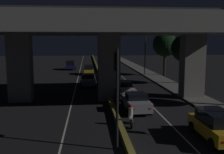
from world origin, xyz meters
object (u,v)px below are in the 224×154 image
(car_white_third, at_px, (123,87))
(motorcycle_black_filtering_mid, at_px, (116,95))
(car_taxi_yellow_lead, at_px, (215,125))
(car_dark_blue_third_oncoming, at_px, (71,65))
(motorcycle_blue_filtering_far, at_px, (110,85))
(street_lamp, at_px, (143,46))
(car_taxi_yellow_second_oncoming, at_px, (88,70))
(motorcycle_white_filtering_near, at_px, (131,117))
(car_silver_second, at_px, (136,102))
(car_silver_lead_oncoming, at_px, (88,80))
(traffic_light_left_of_median, at_px, (117,82))

(car_white_third, bearing_deg, motorcycle_black_filtering_mid, 160.16)
(car_taxi_yellow_lead, bearing_deg, motorcycle_black_filtering_mid, 25.05)
(car_dark_blue_third_oncoming, distance_m, motorcycle_blue_filtering_far, 24.44)
(car_white_third, relative_size, motorcycle_blue_filtering_far, 2.59)
(street_lamp, relative_size, car_taxi_yellow_second_oncoming, 2.01)
(car_taxi_yellow_lead, height_order, motorcycle_blue_filtering_far, car_taxi_yellow_lead)
(car_white_third, distance_m, motorcycle_blue_filtering_far, 2.67)
(motorcycle_blue_filtering_far, bearing_deg, motorcycle_white_filtering_near, -174.65)
(car_taxi_yellow_second_oncoming, bearing_deg, street_lamp, 75.84)
(car_silver_second, bearing_deg, car_taxi_yellow_lead, -155.25)
(street_lamp, xyz_separation_m, car_silver_second, (-5.46, -23.04, -4.31))
(car_taxi_yellow_second_oncoming, height_order, motorcycle_black_filtering_mid, car_taxi_yellow_second_oncoming)
(car_taxi_yellow_lead, xyz_separation_m, car_taxi_yellow_second_oncoming, (-7.29, 32.02, -0.04))
(car_dark_blue_third_oncoming, bearing_deg, motorcycle_blue_filtering_far, 14.53)
(car_white_third, height_order, motorcycle_white_filtering_near, motorcycle_white_filtering_near)
(car_taxi_yellow_lead, relative_size, car_silver_lead_oncoming, 0.98)
(car_silver_lead_oncoming, bearing_deg, car_silver_second, 14.50)
(car_taxi_yellow_second_oncoming, distance_m, motorcycle_white_filtering_near, 29.14)
(car_white_third, bearing_deg, car_dark_blue_third_oncoming, 14.48)
(car_taxi_yellow_lead, xyz_separation_m, car_silver_second, (-3.44, 6.92, -0.14))
(car_white_third, relative_size, motorcycle_white_filtering_near, 2.48)
(street_lamp, bearing_deg, motorcycle_blue_filtering_far, -117.38)
(car_taxi_yellow_second_oncoming, bearing_deg, car_silver_second, 7.03)
(car_taxi_yellow_lead, distance_m, car_white_third, 14.92)
(traffic_light_left_of_median, relative_size, street_lamp, 0.63)
(car_taxi_yellow_second_oncoming, bearing_deg, motorcycle_blue_filtering_far, 7.65)
(car_white_third, xyz_separation_m, car_silver_lead_oncoming, (-3.98, 5.38, 0.06))
(street_lamp, xyz_separation_m, motorcycle_black_filtering_mid, (-6.72, -19.23, -4.45))
(motorcycle_black_filtering_mid, bearing_deg, car_white_third, -16.24)
(street_lamp, bearing_deg, motorcycle_black_filtering_mid, -109.27)
(street_lamp, relative_size, car_dark_blue_third_oncoming, 2.16)
(traffic_light_left_of_median, height_order, street_lamp, street_lamp)
(car_silver_lead_oncoming, distance_m, motorcycle_white_filtering_near, 17.13)
(motorcycle_white_filtering_near, height_order, motorcycle_black_filtering_mid, motorcycle_white_filtering_near)
(traffic_light_left_of_median, height_order, car_silver_second, traffic_light_left_of_median)
(car_taxi_yellow_second_oncoming, bearing_deg, car_silver_lead_oncoming, -2.37)
(motorcycle_white_filtering_near, distance_m, motorcycle_black_filtering_mid, 7.72)
(car_dark_blue_third_oncoming, height_order, motorcycle_black_filtering_mid, car_dark_blue_third_oncoming)
(motorcycle_black_filtering_mid, bearing_deg, car_taxi_yellow_lead, -154.21)
(car_taxi_yellow_lead, relative_size, motorcycle_blue_filtering_far, 2.57)
(car_taxi_yellow_second_oncoming, height_order, car_dark_blue_third_oncoming, car_dark_blue_third_oncoming)
(car_dark_blue_third_oncoming, relative_size, motorcycle_blue_filtering_far, 2.30)
(traffic_light_left_of_median, xyz_separation_m, motorcycle_black_filtering_mid, (1.20, 11.48, -3.05))
(traffic_light_left_of_median, bearing_deg, motorcycle_black_filtering_mid, 84.01)
(traffic_light_left_of_median, xyz_separation_m, car_white_third, (2.46, 15.26, -2.95))
(car_silver_second, bearing_deg, car_silver_lead_oncoming, 15.44)
(traffic_light_left_of_median, distance_m, car_taxi_yellow_second_oncoming, 32.91)
(car_silver_lead_oncoming, relative_size, car_taxi_yellow_second_oncoming, 1.07)
(motorcycle_white_filtering_near, bearing_deg, car_silver_second, -11.28)
(traffic_light_left_of_median, xyz_separation_m, car_taxi_yellow_second_oncoming, (-1.38, 32.77, -2.81))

